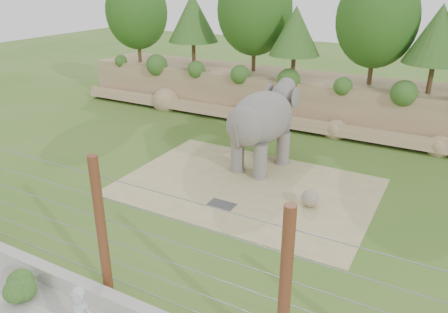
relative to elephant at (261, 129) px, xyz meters
The scene contains 9 objects.
ground 5.37m from the elephant, 91.87° to the right, with size 90.00×90.00×0.00m, color #396A1D.
back_embankment 7.93m from the elephant, 86.82° to the left, with size 30.00×5.52×8.77m.
dirt_patch 2.74m from the elephant, 80.77° to the right, with size 10.00×7.00×0.02m, color tan.
drain_grate 4.28m from the elephant, 87.04° to the right, with size 1.00×0.60×0.03m, color #262628.
elephant is the anchor object (origin of this frame).
stone_ball 4.18m from the elephant, 37.80° to the right, with size 0.65×0.65×0.65m, color gray.
retaining_wall 10.18m from the elephant, 90.94° to the right, with size 26.00×0.35×0.50m, color #A7A49C.
barrier_fence 9.56m from the elephant, 90.99° to the right, with size 20.26×0.26×4.00m.
walkway_shrub 11.14m from the elephant, 100.70° to the right, with size 0.75×0.75×0.75m, color #26531F.
Camera 1 is at (7.36, -11.36, 7.97)m, focal length 35.00 mm.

